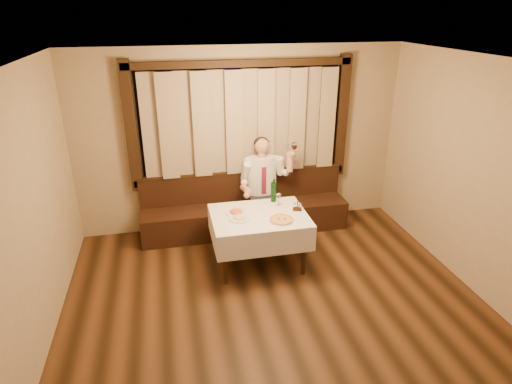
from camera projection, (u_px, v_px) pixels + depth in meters
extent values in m
cube|color=black|center=(295.00, 352.00, 4.44)|extent=(5.00, 6.00, 0.01)
cube|color=silver|center=(308.00, 75.00, 3.32)|extent=(5.00, 6.00, 0.01)
cube|color=tan|center=(241.00, 140.00, 6.57)|extent=(5.00, 0.01, 2.80)
cube|color=tan|center=(0.00, 266.00, 3.39)|extent=(0.01, 6.00, 2.80)
cube|color=black|center=(241.00, 121.00, 6.43)|extent=(3.00, 0.02, 1.60)
cube|color=orange|center=(195.00, 144.00, 6.40)|extent=(0.50, 0.01, 0.40)
cube|color=black|center=(242.00, 175.00, 6.73)|extent=(3.30, 0.12, 0.10)
cube|color=black|center=(240.00, 63.00, 6.06)|extent=(3.30, 0.12, 0.10)
cube|color=black|center=(131.00, 128.00, 6.08)|extent=(0.16, 0.12, 1.90)
cube|color=black|center=(341.00, 117.00, 6.71)|extent=(0.16, 0.12, 1.90)
cube|color=#907B5C|center=(242.00, 123.00, 6.34)|extent=(2.90, 0.08, 1.55)
cube|color=black|center=(246.00, 218.00, 6.75)|extent=(3.20, 0.60, 0.45)
cube|color=black|center=(242.00, 186.00, 6.79)|extent=(3.20, 0.12, 0.45)
cube|color=black|center=(242.00, 171.00, 6.69)|extent=(3.20, 0.14, 0.04)
cylinder|color=black|center=(225.00, 260.00, 5.39)|extent=(0.06, 0.06, 0.71)
cylinder|color=black|center=(304.00, 251.00, 5.59)|extent=(0.06, 0.06, 0.71)
cylinder|color=black|center=(218.00, 232.00, 6.05)|extent=(0.06, 0.06, 0.71)
cylinder|color=black|center=(288.00, 225.00, 6.25)|extent=(0.06, 0.06, 0.71)
cube|color=black|center=(259.00, 216.00, 5.67)|extent=(1.20, 0.90, 0.04)
cube|color=white|center=(259.00, 215.00, 5.66)|extent=(1.26, 0.96, 0.01)
cube|color=white|center=(268.00, 244.00, 5.30)|extent=(1.26, 0.01, 0.35)
cube|color=white|center=(252.00, 211.00, 6.16)|extent=(1.26, 0.01, 0.35)
cube|color=white|center=(212.00, 231.00, 5.61)|extent=(0.01, 0.96, 0.35)
cube|color=white|center=(304.00, 222.00, 5.85)|extent=(0.01, 0.96, 0.35)
cylinder|color=white|center=(281.00, 220.00, 5.50)|extent=(0.32, 0.32, 0.01)
cylinder|color=orange|center=(281.00, 220.00, 5.50)|extent=(0.29, 0.29, 0.01)
torus|color=#BA8F47|center=(281.00, 219.00, 5.49)|extent=(0.31, 0.31, 0.02)
sphere|color=black|center=(279.00, 219.00, 5.50)|extent=(0.02, 0.02, 0.02)
sphere|color=black|center=(285.00, 219.00, 5.49)|extent=(0.02, 0.02, 0.02)
cylinder|color=white|center=(236.00, 213.00, 5.70)|extent=(0.28, 0.28, 0.02)
ellipsoid|color=#B64A1D|center=(236.00, 209.00, 5.68)|extent=(0.18, 0.18, 0.08)
cylinder|color=white|center=(240.00, 218.00, 5.55)|extent=(0.29, 0.29, 0.02)
ellipsoid|color=#CCB784|center=(239.00, 215.00, 5.53)|extent=(0.18, 0.18, 0.08)
cylinder|color=#115114|center=(274.00, 192.00, 5.99)|extent=(0.08, 0.08, 0.29)
cylinder|color=#115114|center=(274.00, 181.00, 5.93)|extent=(0.03, 0.03, 0.07)
cylinder|color=silver|center=(274.00, 179.00, 5.91)|extent=(0.04, 0.04, 0.01)
cylinder|color=white|center=(279.00, 205.00, 5.94)|extent=(0.06, 0.06, 0.01)
cylinder|color=white|center=(279.00, 202.00, 5.91)|extent=(0.01, 0.01, 0.10)
ellipsoid|color=white|center=(279.00, 196.00, 5.88)|extent=(0.07, 0.07, 0.08)
cube|color=black|center=(297.00, 209.00, 5.77)|extent=(0.13, 0.10, 0.04)
cube|color=black|center=(297.00, 205.00, 5.75)|extent=(0.03, 0.06, 0.09)
cylinder|color=white|center=(295.00, 206.00, 5.76)|extent=(0.03, 0.03, 0.07)
cylinder|color=silver|center=(295.00, 203.00, 5.74)|extent=(0.03, 0.03, 0.01)
cylinder|color=white|center=(300.00, 206.00, 5.75)|extent=(0.03, 0.03, 0.07)
cylinder|color=silver|center=(300.00, 204.00, 5.73)|extent=(0.03, 0.03, 0.01)
cube|color=black|center=(264.00, 202.00, 6.56)|extent=(0.43, 0.48, 0.17)
cube|color=black|center=(260.00, 228.00, 6.45)|extent=(0.12, 0.13, 0.45)
cube|color=black|center=(275.00, 226.00, 6.50)|extent=(0.12, 0.13, 0.45)
ellipsoid|color=white|center=(262.00, 175.00, 6.56)|extent=(0.45, 0.28, 0.58)
cube|color=maroon|center=(264.00, 181.00, 6.44)|extent=(0.07, 0.01, 0.43)
cylinder|color=tan|center=(262.00, 154.00, 6.42)|extent=(0.11, 0.11, 0.09)
sphere|color=tan|center=(262.00, 145.00, 6.37)|extent=(0.23, 0.23, 0.23)
ellipsoid|color=black|center=(261.00, 143.00, 6.38)|extent=(0.23, 0.23, 0.17)
sphere|color=white|center=(248.00, 162.00, 6.42)|extent=(0.14, 0.14, 0.14)
sphere|color=white|center=(276.00, 160.00, 6.50)|extent=(0.14, 0.14, 0.14)
sphere|color=tan|center=(247.00, 195.00, 6.14)|extent=(0.09, 0.09, 0.09)
sphere|color=tan|center=(293.00, 154.00, 6.33)|extent=(0.10, 0.10, 0.10)
cylinder|color=white|center=(294.00, 151.00, 6.28)|extent=(0.01, 0.01, 0.12)
ellipsoid|color=white|center=(294.00, 145.00, 6.24)|extent=(0.09, 0.09, 0.11)
ellipsoid|color=#4C070F|center=(294.00, 147.00, 6.25)|extent=(0.07, 0.07, 0.06)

